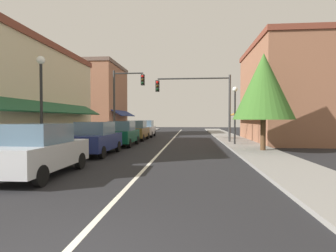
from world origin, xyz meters
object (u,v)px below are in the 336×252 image
(parked_car_far_left, at_px, (137,130))
(street_lamp_right_mid, at_px, (235,105))
(street_lamp_left_near, at_px, (41,91))
(tree_right_near, at_px, (263,87))
(parked_car_nearest_left, at_px, (40,150))
(parked_car_second_left, at_px, (96,139))
(parked_car_distant_left, at_px, (146,129))
(parked_car_third_left, at_px, (122,134))
(traffic_signal_mast_arm, at_px, (202,96))
(traffic_signal_left_corner, at_px, (124,95))

(parked_car_far_left, distance_m, street_lamp_right_mid, 9.21)
(street_lamp_left_near, relative_size, tree_right_near, 0.83)
(parked_car_nearest_left, xyz_separation_m, parked_car_second_left, (-0.00, 5.26, 0.00))
(parked_car_distant_left, xyz_separation_m, street_lamp_left_near, (-1.75, -16.76, 2.30))
(parked_car_far_left, bearing_deg, parked_car_third_left, -90.39)
(traffic_signal_mast_arm, bearing_deg, parked_car_far_left, 160.50)
(parked_car_third_left, bearing_deg, street_lamp_left_near, -104.64)
(parked_car_third_left, relative_size, parked_car_distant_left, 1.00)
(street_lamp_left_near, bearing_deg, traffic_signal_left_corner, 85.33)
(parked_car_distant_left, distance_m, traffic_signal_mast_arm, 9.24)
(parked_car_nearest_left, height_order, parked_car_second_left, same)
(parked_car_far_left, xyz_separation_m, tree_right_near, (9.03, -7.71, 2.90))
(parked_car_distant_left, height_order, traffic_signal_mast_arm, traffic_signal_mast_arm)
(traffic_signal_left_corner, bearing_deg, street_lamp_left_near, -94.67)
(parked_car_far_left, xyz_separation_m, street_lamp_right_mid, (8.00, -4.09, 2.01))
(parked_car_third_left, relative_size, traffic_signal_mast_arm, 0.69)
(street_lamp_right_mid, relative_size, tree_right_near, 0.74)
(street_lamp_left_near, bearing_deg, parked_car_second_left, 56.96)
(parked_car_nearest_left, relative_size, street_lamp_left_near, 0.87)
(parked_car_second_left, bearing_deg, parked_car_nearest_left, -89.84)
(traffic_signal_left_corner, xyz_separation_m, tree_right_near, (9.87, -6.44, -0.15))
(traffic_signal_left_corner, height_order, tree_right_near, traffic_signal_left_corner)
(parked_car_nearest_left, distance_m, parked_car_second_left, 5.26)
(parked_car_nearest_left, xyz_separation_m, traffic_signal_mast_arm, (5.91, 12.94, 2.89))
(parked_car_far_left, xyz_separation_m, traffic_signal_left_corner, (-0.84, -1.27, 3.05))
(parked_car_far_left, height_order, tree_right_near, tree_right_near)
(parked_car_second_left, relative_size, parked_car_third_left, 0.99)
(parked_car_distant_left, relative_size, traffic_signal_left_corner, 0.69)
(parked_car_second_left, relative_size, street_lamp_left_near, 0.87)
(street_lamp_left_near, distance_m, tree_right_near, 11.67)
(street_lamp_left_near, bearing_deg, parked_car_far_left, 81.89)
(parked_car_nearest_left, relative_size, traffic_signal_mast_arm, 0.69)
(street_lamp_left_near, bearing_deg, tree_right_near, 22.53)
(parked_car_distant_left, relative_size, street_lamp_left_near, 0.88)
(street_lamp_left_near, bearing_deg, traffic_signal_mast_arm, 53.49)
(parked_car_far_left, relative_size, tree_right_near, 0.72)
(traffic_signal_left_corner, bearing_deg, parked_car_third_left, -76.98)
(parked_car_second_left, relative_size, parked_car_far_left, 1.00)
(parked_car_second_left, distance_m, traffic_signal_mast_arm, 10.12)
(parked_car_nearest_left, distance_m, street_lamp_right_mid, 13.75)
(parked_car_second_left, relative_size, tree_right_near, 0.72)
(street_lamp_right_mid, bearing_deg, parked_car_far_left, 152.92)
(traffic_signal_mast_arm, bearing_deg, street_lamp_right_mid, -42.49)
(street_lamp_right_mid, distance_m, tree_right_near, 3.86)
(parked_car_second_left, height_order, traffic_signal_mast_arm, traffic_signal_mast_arm)
(parked_car_far_left, height_order, street_lamp_right_mid, street_lamp_right_mid)
(parked_car_second_left, xyz_separation_m, parked_car_far_left, (0.15, 9.73, 0.00))
(parked_car_distant_left, distance_m, street_lamp_left_near, 17.01)
(street_lamp_right_mid, bearing_deg, traffic_signal_mast_arm, 137.51)
(tree_right_near, bearing_deg, parked_car_third_left, 163.12)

